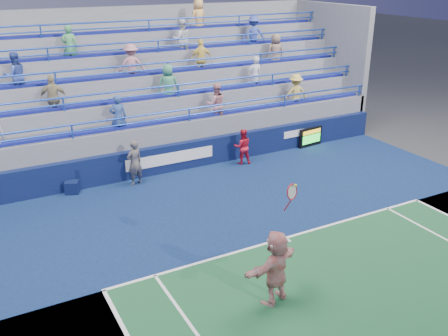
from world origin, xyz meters
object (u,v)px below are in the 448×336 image
serve_speed_board (310,137)px  tennis_player (276,267)px  ball_girl (242,147)px  line_judge (135,163)px  judge_chair (72,186)px

serve_speed_board → tennis_player: 11.51m
tennis_player → serve_speed_board: bearing=48.4°
tennis_player → ball_girl: size_ratio=2.04×
line_judge → ball_girl: bearing=161.7°
judge_chair → ball_girl: 6.78m
serve_speed_board → judge_chair: (-10.51, -0.04, -0.17)m
ball_girl → tennis_player: bearing=82.9°
line_judge → ball_girl: line_judge is taller
serve_speed_board → line_judge: line_judge is taller
judge_chair → serve_speed_board: bearing=0.2°
serve_speed_board → tennis_player: size_ratio=0.42×
tennis_player → line_judge: bearing=94.5°
serve_speed_board → tennis_player: tennis_player is taller
tennis_player → line_judge: tennis_player is taller
tennis_player → line_judge: 8.25m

